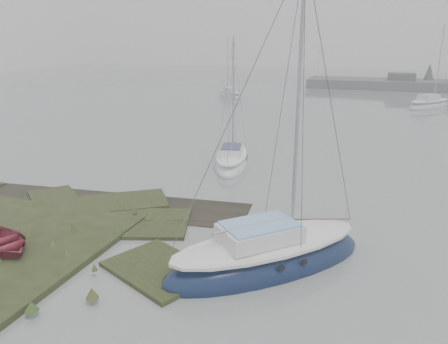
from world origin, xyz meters
TOP-DOWN VIEW (x-y plane):
  - ground at (0.00, 30.00)m, footprint 160.00×160.00m
  - sailboat_main at (3.82, 0.99)m, footprint 7.07×7.12m
  - sailboat_white at (-1.24, 12.46)m, footprint 3.18×6.09m
  - sailboat_far_a at (-11.88, 43.90)m, footprint 5.49×5.65m
  - sailboat_far_b at (12.44, 42.20)m, footprint 5.90×6.85m
  - sailboat_far_c at (-1.99, 60.94)m, footprint 4.99×2.09m
  - dinghy at (-5.31, -1.34)m, footprint 3.56×3.11m

SIDE VIEW (x-z plane):
  - ground at x=0.00m, z-range 0.00..0.00m
  - sailboat_far_c at x=-1.99m, z-range -3.21..3.64m
  - sailboat_white at x=-1.24m, z-range -3.85..4.36m
  - sailboat_far_a at x=-11.88m, z-range -3.92..4.44m
  - sailboat_far_b at x=12.44m, z-range -4.54..5.14m
  - sailboat_main at x=3.82m, z-range -5.00..5.66m
  - dinghy at x=-5.31m, z-range 0.22..0.84m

